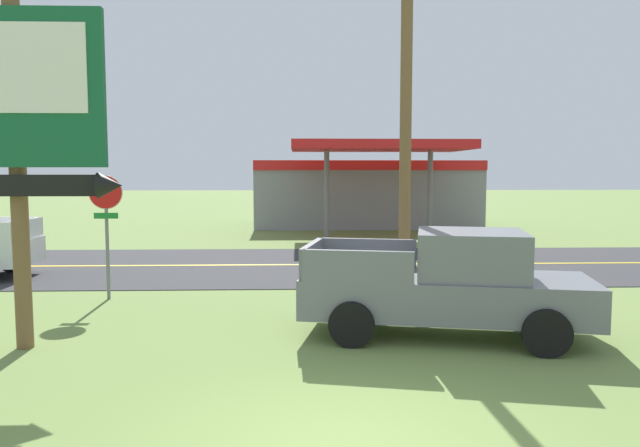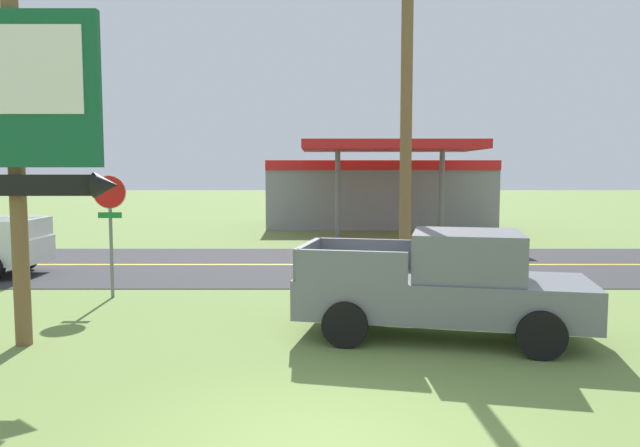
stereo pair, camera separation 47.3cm
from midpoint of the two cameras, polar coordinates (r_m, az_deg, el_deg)
The scene contains 7 objects.
road_asphalt at distance 19.47m, azimuth 0.67°, elevation -3.97°, with size 140.00×8.00×0.02m, color #333335.
road_centre_line at distance 19.47m, azimuth 0.67°, elevation -3.93°, with size 126.00×0.20×0.01m, color gold.
motel_sign at distance 11.33m, azimuth -26.19°, elevation 9.08°, with size 3.34×0.54×6.00m.
stop_sign at distance 15.07m, azimuth -18.63°, elevation 0.86°, with size 0.80×0.08×2.95m.
utility_pole at distance 13.60m, azimuth 9.12°, elevation 12.21°, with size 1.79×0.26×8.96m.
gas_station at distance 33.44m, azimuth 5.80°, elevation 3.09°, with size 12.00×11.50×4.40m.
pickup_grey_parked_on_lawn at distance 11.28m, azimuth 12.86°, elevation -5.77°, with size 5.49×3.03×1.96m.
Camera 2 is at (-0.03, -6.24, 3.05)m, focal length 33.63 mm.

